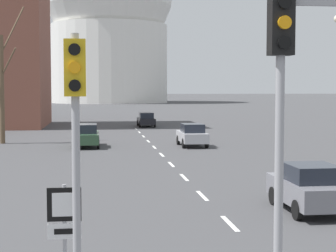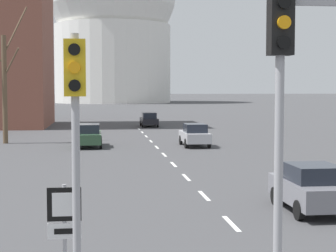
{
  "view_description": "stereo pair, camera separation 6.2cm",
  "coord_description": "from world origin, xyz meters",
  "views": [
    {
      "loc": [
        -4.06,
        -2.89,
        4.16
      ],
      "look_at": [
        -2.78,
        7.07,
        3.48
      ],
      "focal_mm": 60.0,
      "sensor_mm": 36.0,
      "label": 1
    },
    {
      "loc": [
        -4.0,
        -2.9,
        4.16
      ],
      "look_at": [
        -2.78,
        7.07,
        3.48
      ],
      "focal_mm": 60.0,
      "sensor_mm": 36.0,
      "label": 2
    }
  ],
  "objects": [
    {
      "name": "lane_stripe_5",
      "position": [
        0.0,
        27.23,
        0.0
      ],
      "size": [
        0.16,
        2.0,
        0.01
      ],
      "primitive_type": "cube",
      "color": "silver",
      "rests_on": "ground_plane"
    },
    {
      "name": "traffic_signal_near_left",
      "position": [
        -4.41,
        6.72,
        3.54
      ],
      "size": [
        0.36,
        0.34,
        5.08
      ],
      "color": "#9E9EA3",
      "rests_on": "ground_plane"
    },
    {
      "name": "bare_tree_left_far",
      "position": [
        -11.08,
        40.4,
        4.56
      ],
      "size": [
        5.16,
        3.02,
        10.5
      ],
      "color": "brown",
      "rests_on": "ground_plane"
    },
    {
      "name": "lane_stripe_4",
      "position": [
        0.0,
        22.73,
        0.0
      ],
      "size": [
        0.16,
        2.0,
        0.01
      ],
      "primitive_type": "cube",
      "color": "silver",
      "rests_on": "ground_plane"
    },
    {
      "name": "bare_tree_left_near",
      "position": [
        -11.13,
        58.5,
        4.45
      ],
      "size": [
        1.49,
        5.05,
        9.18
      ],
      "color": "brown",
      "rests_on": "ground_plane"
    },
    {
      "name": "traffic_signal_centre_tall",
      "position": [
        -0.77,
        5.41,
        4.33
      ],
      "size": [
        1.83,
        0.34,
        5.72
      ],
      "color": "#9E9EA3",
      "rests_on": "ground_plane"
    },
    {
      "name": "lane_stripe_2",
      "position": [
        0.0,
        13.73,
        0.0
      ],
      "size": [
        0.16,
        2.0,
        0.01
      ],
      "primitive_type": "cube",
      "color": "silver",
      "rests_on": "ground_plane"
    },
    {
      "name": "lane_stripe_3",
      "position": [
        0.0,
        18.23,
        0.0
      ],
      "size": [
        0.16,
        2.0,
        0.01
      ],
      "primitive_type": "cube",
      "color": "silver",
      "rests_on": "ground_plane"
    },
    {
      "name": "lane_stripe_9",
      "position": [
        0.0,
        45.23,
        0.0
      ],
      "size": [
        0.16,
        2.0,
        0.01
      ],
      "primitive_type": "cube",
      "color": "silver",
      "rests_on": "ground_plane"
    },
    {
      "name": "lane_stripe_6",
      "position": [
        0.0,
        31.73,
        0.0
      ],
      "size": [
        0.16,
        2.0,
        0.01
      ],
      "primitive_type": "cube",
      "color": "silver",
      "rests_on": "ground_plane"
    },
    {
      "name": "sedan_far_left",
      "position": [
        -4.76,
        37.04,
        0.82
      ],
      "size": [
        1.84,
        4.52,
        1.64
      ],
      "color": "#2D4C33",
      "rests_on": "ground_plane"
    },
    {
      "name": "lane_stripe_10",
      "position": [
        0.0,
        49.73,
        0.0
      ],
      "size": [
        0.16,
        2.0,
        0.01
      ],
      "primitive_type": "cube",
      "color": "silver",
      "rests_on": "ground_plane"
    },
    {
      "name": "sedan_mid_centre",
      "position": [
        3.07,
        15.05,
        0.82
      ],
      "size": [
        1.89,
        3.83,
        1.61
      ],
      "color": "slate",
      "rests_on": "ground_plane"
    },
    {
      "name": "sedan_near_right",
      "position": [
        2.76,
        36.53,
        0.83
      ],
      "size": [
        1.8,
        4.17,
        1.63
      ],
      "color": "#B7B7BC",
      "rests_on": "ground_plane"
    },
    {
      "name": "lane_stripe_8",
      "position": [
        0.0,
        40.73,
        0.0
      ],
      "size": [
        0.16,
        2.0,
        0.01
      ],
      "primitive_type": "cube",
      "color": "silver",
      "rests_on": "ground_plane"
    },
    {
      "name": "lane_stripe_7",
      "position": [
        0.0,
        36.23,
        0.0
      ],
      "size": [
        0.16,
        2.0,
        0.01
      ],
      "primitive_type": "cube",
      "color": "silver",
      "rests_on": "ground_plane"
    },
    {
      "name": "capitol_dome",
      "position": [
        0.0,
        160.67,
        25.42
      ],
      "size": [
        36.95,
        36.95,
        52.19
      ],
      "color": "silver",
      "rests_on": "ground_plane"
    },
    {
      "name": "route_sign_post",
      "position": [
        -4.63,
        7.05,
        1.67
      ],
      "size": [
        0.6,
        0.08,
        2.46
      ],
      "color": "#9E9EA3",
      "rests_on": "ground_plane"
    },
    {
      "name": "sedan_near_left",
      "position": [
        1.34,
        57.62,
        0.77
      ],
      "size": [
        1.78,
        4.5,
        1.53
      ],
      "color": "black",
      "rests_on": "ground_plane"
    },
    {
      "name": "lane_stripe_11",
      "position": [
        0.0,
        54.23,
        0.0
      ],
      "size": [
        0.16,
        2.0,
        0.01
      ],
      "primitive_type": "cube",
      "color": "silver",
      "rests_on": "ground_plane"
    }
  ]
}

